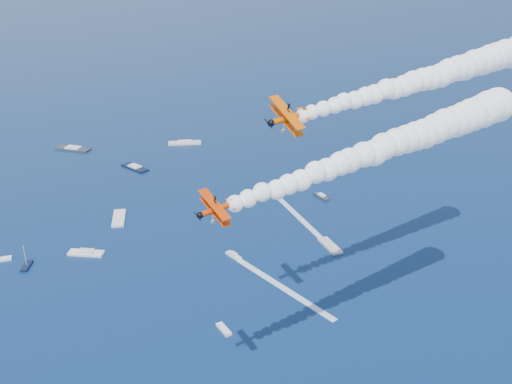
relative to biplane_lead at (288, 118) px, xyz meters
name	(u,v)px	position (x,y,z in m)	size (l,w,h in m)	color
biplane_lead	(288,118)	(0.00, 0.00, 0.00)	(8.51, 9.54, 5.75)	#DD5404
biplane_trail	(217,209)	(-20.68, -18.90, -6.06)	(6.46, 7.25, 4.37)	red
smoke_trail_lead	(422,79)	(33.73, 5.64, 2.64)	(68.55, 17.29, 12.28)	white
smoke_trail_trail	(384,148)	(12.88, -12.29, -3.42)	(68.23, 19.06, 12.28)	white
spectator_boats	(117,223)	(-20.16, 83.61, -57.24)	(201.32, 176.98, 0.70)	white
boat_wakes	(290,247)	(25.11, 47.82, -57.56)	(30.67, 76.51, 0.04)	white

